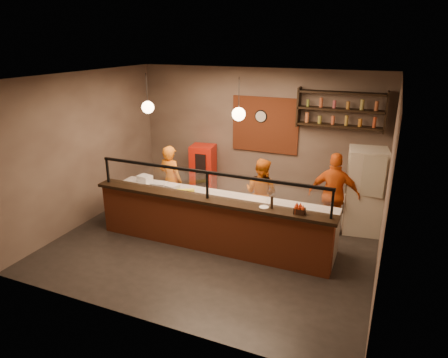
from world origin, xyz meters
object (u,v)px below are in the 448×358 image
at_px(red_cooler, 203,171).
at_px(wall_clock, 261,116).
at_px(cook_left, 171,180).
at_px(cook_mid, 261,193).
at_px(cook_right, 334,195).
at_px(fridge, 365,191).
at_px(pepper_mill, 272,202).
at_px(pizza_dough, 254,201).
at_px(condiment_caddy, 300,211).

bearing_deg(red_cooler, wall_clock, 4.14).
xyz_separation_m(cook_left, cook_mid, (2.06, 0.20, -0.05)).
bearing_deg(red_cooler, cook_right, -22.86).
bearing_deg(cook_left, fridge, -158.51).
bearing_deg(cook_mid, cook_left, 17.92).
bearing_deg(wall_clock, cook_left, -135.02).
distance_m(cook_left, cook_right, 3.55).
bearing_deg(pepper_mill, cook_left, 156.46).
height_order(cook_mid, fridge, fridge).
distance_m(red_cooler, pepper_mill, 3.52).
relative_size(cook_left, cook_mid, 1.07).
distance_m(cook_mid, pizza_dough, 0.86).
xyz_separation_m(wall_clock, cook_right, (1.95, -1.16, -1.24)).
distance_m(wall_clock, cook_right, 2.58).
bearing_deg(wall_clock, red_cooler, -167.31).
bearing_deg(red_cooler, pepper_mill, -52.88).
height_order(cook_right, condiment_caddy, cook_right).
distance_m(cook_mid, fridge, 2.11).
relative_size(cook_right, red_cooler, 1.29).
distance_m(fridge, red_cooler, 3.91).
xyz_separation_m(cook_mid, red_cooler, (-1.86, 1.06, -0.09)).
bearing_deg(wall_clock, pizza_dough, -74.60).
xyz_separation_m(cook_right, fridge, (0.55, 0.39, 0.02)).
distance_m(cook_left, pizza_dough, 2.27).
relative_size(wall_clock, cook_right, 0.17).
bearing_deg(red_cooler, cook_left, -107.36).
xyz_separation_m(cook_left, cook_right, (3.52, 0.41, 0.06)).
height_order(wall_clock, cook_left, wall_clock).
bearing_deg(fridge, wall_clock, 154.65).
distance_m(cook_left, pepper_mill, 2.95).
height_order(cook_right, pepper_mill, cook_right).
height_order(cook_left, fridge, fridge).
relative_size(wall_clock, pepper_mill, 1.37).
xyz_separation_m(wall_clock, pizza_dough, (0.61, -2.21, -1.19)).
relative_size(wall_clock, cook_left, 0.19).
xyz_separation_m(cook_mid, cook_right, (1.46, 0.22, 0.11)).
relative_size(cook_right, condiment_caddy, 9.62).
distance_m(cook_right, fridge, 0.67).
height_order(wall_clock, pizza_dough, wall_clock).
bearing_deg(condiment_caddy, red_cooler, 140.41).
bearing_deg(cook_mid, pizza_dough, 110.72).
bearing_deg(cook_left, pepper_mill, 166.83).
xyz_separation_m(cook_mid, condiment_caddy, (1.12, -1.40, 0.36)).
distance_m(red_cooler, pizza_dough, 2.76).
distance_m(cook_right, red_cooler, 3.44).
bearing_deg(fridge, pizza_dough, -150.99).
height_order(red_cooler, pizza_dough, red_cooler).
height_order(wall_clock, fridge, wall_clock).
height_order(cook_right, pizza_dough, cook_right).
bearing_deg(pizza_dough, wall_clock, 105.40).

